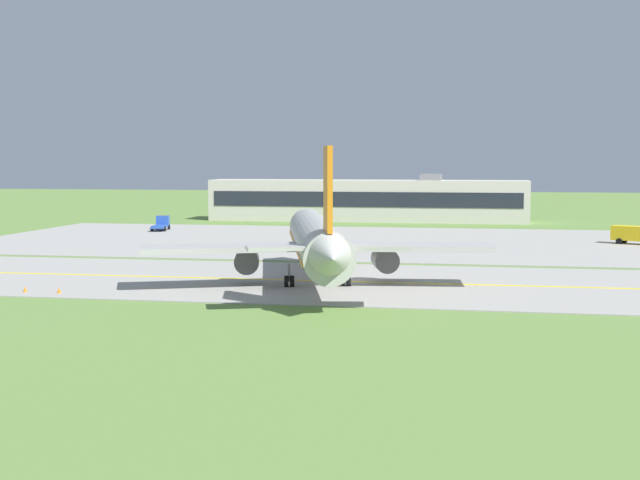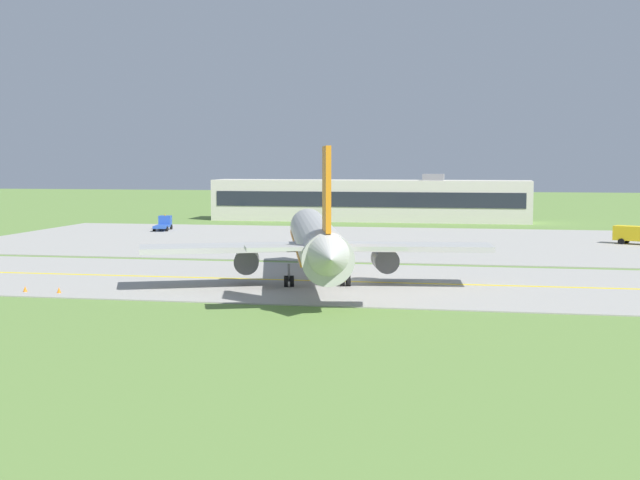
# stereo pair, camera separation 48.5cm
# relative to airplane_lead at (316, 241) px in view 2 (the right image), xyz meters

# --- Properties ---
(ground_plane) EXTENTS (500.00, 500.00, 0.00)m
(ground_plane) POSITION_rel_airplane_lead_xyz_m (2.61, 2.08, -4.13)
(ground_plane) COLOR olive
(taxiway_strip) EXTENTS (240.00, 28.00, 0.10)m
(taxiway_strip) POSITION_rel_airplane_lead_xyz_m (2.61, 2.08, -4.08)
(taxiway_strip) COLOR #9E9B93
(taxiway_strip) RESTS_ON ground
(apron_pad) EXTENTS (140.00, 52.00, 0.10)m
(apron_pad) POSITION_rel_airplane_lead_xyz_m (12.61, 44.08, -4.08)
(apron_pad) COLOR #9E9B93
(apron_pad) RESTS_ON ground
(taxiway_centreline) EXTENTS (220.00, 0.60, 0.01)m
(taxiway_centreline) POSITION_rel_airplane_lead_xyz_m (2.61, 2.08, -4.03)
(taxiway_centreline) COLOR yellow
(taxiway_centreline) RESTS_ON taxiway_strip
(airplane_lead) EXTENTS (32.06, 39.19, 12.70)m
(airplane_lead) POSITION_rel_airplane_lead_xyz_m (0.00, 0.00, 0.00)
(airplane_lead) COLOR #ADADA8
(airplane_lead) RESTS_ON ground
(service_truck_baggage) EXTENTS (6.29, 4.50, 2.60)m
(service_truck_baggage) POSITION_rel_airplane_lead_xyz_m (36.11, 45.89, -2.60)
(service_truck_baggage) COLOR yellow
(service_truck_baggage) RESTS_ON ground
(service_truck_pushback) EXTENTS (3.21, 6.66, 2.59)m
(service_truck_pushback) POSITION_rel_airplane_lead_xyz_m (-37.10, 57.61, -2.95)
(service_truck_pushback) COLOR #264CA5
(service_truck_pushback) RESTS_ON ground
(terminal_building) EXTENTS (61.07, 8.97, 9.12)m
(terminal_building) POSITION_rel_airplane_lead_xyz_m (-6.24, 86.63, -0.15)
(terminal_building) COLOR beige
(terminal_building) RESTS_ON ground
(traffic_cone_near_edge) EXTENTS (0.44, 0.44, 0.60)m
(traffic_cone_near_edge) POSITION_rel_airplane_lead_xyz_m (-21.02, -9.65, -3.83)
(traffic_cone_near_edge) COLOR orange
(traffic_cone_near_edge) RESTS_ON ground
(traffic_cone_mid_edge) EXTENTS (0.44, 0.44, 0.60)m
(traffic_cone_mid_edge) POSITION_rel_airplane_lead_xyz_m (-24.29, -9.55, -3.83)
(traffic_cone_mid_edge) COLOR orange
(traffic_cone_mid_edge) RESTS_ON ground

